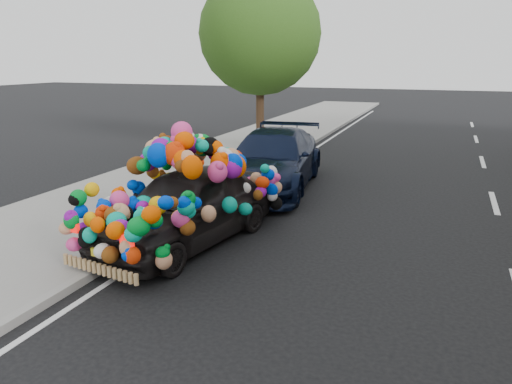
% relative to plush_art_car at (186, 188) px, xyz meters
% --- Properties ---
extents(ground, '(100.00, 100.00, 0.00)m').
position_rel_plush_art_car_xyz_m(ground, '(1.71, -0.25, -1.01)').
color(ground, black).
rests_on(ground, ground).
extents(sidewalk, '(4.00, 60.00, 0.12)m').
position_rel_plush_art_car_xyz_m(sidewalk, '(-2.59, -0.25, -0.95)').
color(sidewalk, gray).
rests_on(sidewalk, ground).
extents(kerb, '(0.15, 60.00, 0.13)m').
position_rel_plush_art_car_xyz_m(kerb, '(-0.64, -0.25, -0.95)').
color(kerb, gray).
rests_on(kerb, ground).
extents(tree_near_sidewalk, '(4.20, 4.20, 6.13)m').
position_rel_plush_art_car_xyz_m(tree_near_sidewalk, '(-2.09, 9.25, 3.01)').
color(tree_near_sidewalk, '#332114').
rests_on(tree_near_sidewalk, ground).
extents(plush_art_car, '(2.61, 4.41, 1.99)m').
position_rel_plush_art_car_xyz_m(plush_art_car, '(0.00, 0.00, 0.00)').
color(plush_art_car, black).
rests_on(plush_art_car, ground).
extents(navy_sedan, '(2.59, 5.18, 1.45)m').
position_rel_plush_art_car_xyz_m(navy_sedan, '(0.11, 4.25, -0.29)').
color(navy_sedan, black).
rests_on(navy_sedan, ground).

